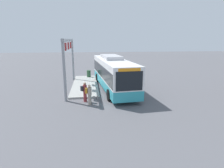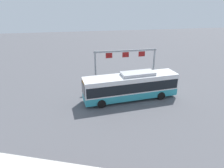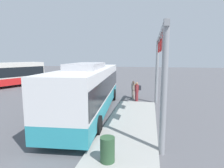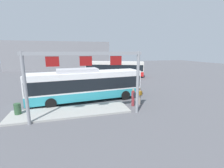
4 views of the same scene
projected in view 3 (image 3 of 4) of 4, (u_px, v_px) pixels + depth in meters
ground_plane at (91, 113)px, 12.84m from camera, size 120.00×120.00×0.00m
platform_curb at (131, 123)px, 10.60m from camera, size 10.00×2.80×0.16m
bus_main at (90, 87)px, 12.57m from camera, size 11.77×3.58×3.46m
person_boarding at (134, 89)px, 16.99m from camera, size 0.35×0.53×1.67m
person_waiting_near at (137, 91)px, 16.12m from camera, size 0.48×0.60×1.67m
platform_sign_gantry at (160, 59)px, 10.95m from camera, size 8.83×0.24×5.20m
trash_bin at (107, 149)px, 6.53m from camera, size 0.52×0.52×0.90m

